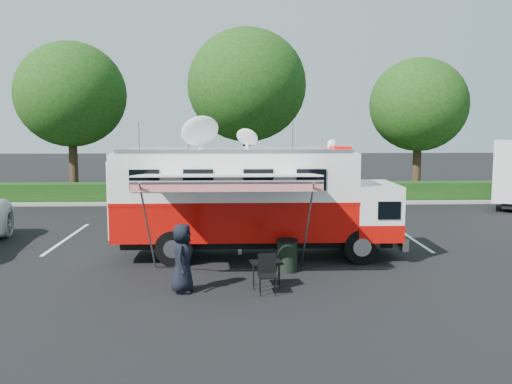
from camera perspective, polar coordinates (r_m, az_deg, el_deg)
ground_plane at (r=17.27m, az=0.06°, el=-6.47°), size 120.00×120.00×0.00m
back_border at (r=29.77m, az=1.32°, el=8.83°), size 60.00×6.14×8.87m
stall_lines at (r=20.19m, az=-1.69°, el=-4.50°), size 24.12×5.50×0.01m
command_truck at (r=16.95m, az=-0.18°, el=-0.77°), size 8.42×2.32×4.05m
awning at (r=14.45m, az=-2.85°, el=1.36°), size 4.60×2.39×2.78m
person at (r=13.86m, az=-7.33°, el=-9.90°), size 0.61×0.86×1.65m
folding_table at (r=13.99m, az=1.03°, el=-7.15°), size 0.82×0.63×0.65m
folding_chair at (r=13.55m, az=1.14°, el=-7.84°), size 0.47×0.49×0.92m
trash_bin at (r=15.50m, az=3.12°, el=-6.34°), size 0.59×0.59×0.89m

